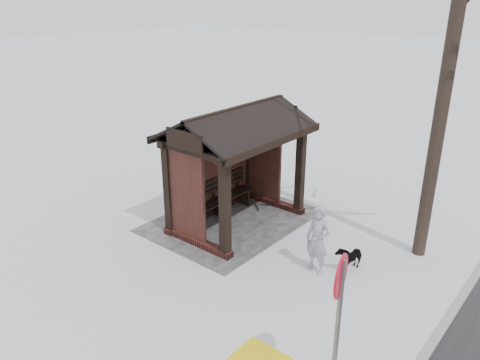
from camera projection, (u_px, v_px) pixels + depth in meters
name	position (u px, v px, depth m)	size (l,w,h in m)	color
ground	(238.00, 223.00, 12.23)	(120.00, 120.00, 0.00)	silver
kerb	(457.00, 306.00, 8.96)	(120.00, 0.15, 0.06)	gray
trampled_patch	(232.00, 220.00, 12.34)	(4.20, 3.20, 0.02)	gray
bus_shelter	(233.00, 142.00, 11.52)	(3.60, 2.40, 3.09)	#391714
pedestrian	(318.00, 240.00, 9.81)	(0.56, 0.37, 1.54)	#A597B2
dog	(349.00, 256.00, 10.09)	(0.32, 0.69, 0.59)	black
road_sign	(339.00, 300.00, 6.27)	(0.61, 0.18, 2.43)	slate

